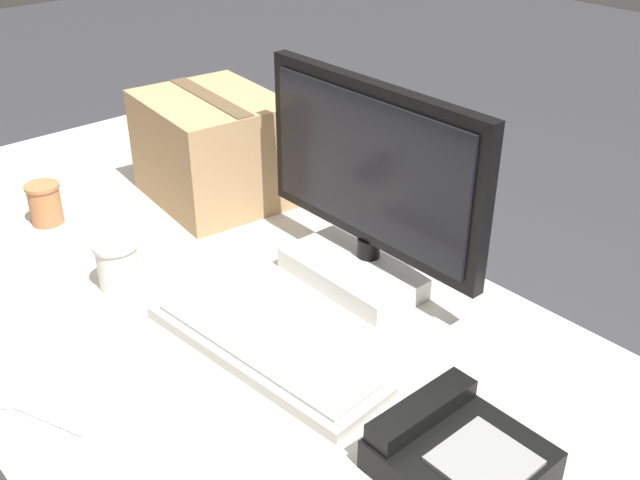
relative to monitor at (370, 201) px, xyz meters
The scene contains 8 objects.
office_desk 0.64m from the monitor, 129.30° to the right, with size 1.80×0.90×0.72m.
monitor is the anchor object (origin of this frame).
keyboard 0.35m from the monitor, 77.58° to the right, with size 0.47×0.18×0.03m.
desk_phone 0.53m from the monitor, 30.78° to the right, with size 0.20×0.20×0.08m.
paper_cup_left 0.74m from the monitor, 148.57° to the right, with size 0.08×0.08×0.09m.
paper_cup_right 0.49m from the monitor, 126.46° to the right, with size 0.08×0.08×0.09m.
spoon 0.69m from the monitor, 95.06° to the right, with size 0.16×0.08×0.00m.
cardboard_box 0.49m from the monitor, behind, with size 0.35×0.30×0.25m.
Camera 1 is at (1.11, -0.61, 1.51)m, focal length 42.00 mm.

